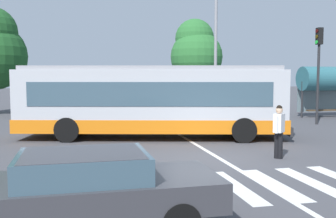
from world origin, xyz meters
TOP-DOWN VIEW (x-y plane):
  - ground_plane at (0.00, 0.00)m, footprint 160.00×160.00m
  - city_transit_bus at (-0.89, 4.60)m, footprint 11.53×5.12m
  - pedestrian_crossing_street at (2.33, -0.45)m, footprint 0.47×0.46m
  - foreground_sedan at (-3.74, -5.08)m, footprint 4.54×1.94m
  - parked_car_charcoal at (-5.07, 16.20)m, footprint 1.98×4.55m
  - parked_car_teal at (-2.56, 16.84)m, footprint 1.99×4.56m
  - parked_car_silver at (0.32, 16.81)m, footprint 1.89×4.51m
  - parked_car_black at (2.92, 16.28)m, footprint 2.03×4.58m
  - parked_car_white at (5.62, 16.20)m, footprint 2.07×4.59m
  - parked_car_blue at (8.29, 16.38)m, footprint 2.04×4.58m
  - traffic_light_far_corner at (8.79, 7.28)m, footprint 0.33×0.32m
  - bus_stop_shelter at (11.88, 10.59)m, footprint 4.10×1.54m
  - twin_arm_street_lamp at (4.75, 12.49)m, footprint 4.87×0.32m
  - background_tree_right at (5.89, 20.75)m, footprint 4.46×4.46m
  - crosswalk_painted_stripes at (-0.75, -3.18)m, footprint 7.47×2.92m
  - lane_center_line at (0.49, 2.00)m, footprint 0.16×24.00m

SIDE VIEW (x-z plane):
  - ground_plane at x=0.00m, z-range 0.00..0.00m
  - lane_center_line at x=0.49m, z-range 0.00..0.01m
  - crosswalk_painted_stripes at x=-0.75m, z-range 0.00..0.01m
  - foreground_sedan at x=-3.74m, z-range 0.09..1.44m
  - parked_car_charcoal at x=-5.07m, z-range 0.09..1.44m
  - parked_car_teal at x=-2.56m, z-range 0.09..1.44m
  - parked_car_silver at x=0.32m, z-range 0.09..1.44m
  - parked_car_black at x=2.92m, z-range 0.09..1.44m
  - parked_car_white at x=5.62m, z-range 0.09..1.44m
  - parked_car_blue at x=8.29m, z-range 0.09..1.44m
  - pedestrian_crossing_street at x=2.33m, z-range 0.11..1.83m
  - city_transit_bus at x=-0.89m, z-range 0.06..3.12m
  - bus_stop_shelter at x=11.88m, z-range 0.79..4.04m
  - traffic_light_far_corner at x=8.79m, z-range 0.86..6.11m
  - background_tree_right at x=5.89m, z-range 1.00..8.54m
  - twin_arm_street_lamp at x=4.75m, z-range 1.06..9.96m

